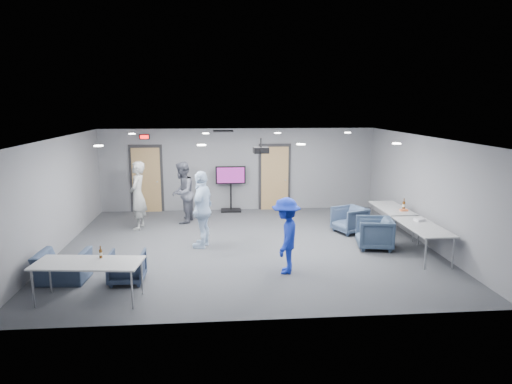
{
  "coord_description": "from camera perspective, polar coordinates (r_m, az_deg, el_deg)",
  "views": [
    {
      "loc": [
        -0.69,
        -10.92,
        3.5
      ],
      "look_at": [
        0.31,
        0.84,
        1.2
      ],
      "focal_mm": 32.0,
      "sensor_mm": 36.0,
      "label": 1
    }
  ],
  "objects": [
    {
      "name": "chair_right_a",
      "position": [
        12.79,
        11.61,
        -3.43
      ],
      "size": [
        1.02,
        1.01,
        0.72
      ],
      "primitive_type": "imported",
      "rotation": [
        0.0,
        0.0,
        -1.18
      ],
      "color": "#3B4C67",
      "rests_on": "floor"
    },
    {
      "name": "downlights",
      "position": [
        10.98,
        -1.26,
        6.76
      ],
      "size": [
        6.18,
        3.78,
        0.02
      ],
      "color": "white",
      "rests_on": "ceiling"
    },
    {
      "name": "chair_right_b",
      "position": [
        11.56,
        14.57,
        -4.99
      ],
      "size": [
        0.97,
        0.95,
        0.76
      ],
      "primitive_type": "imported",
      "rotation": [
        0.0,
        0.0,
        -1.75
      ],
      "color": "#34445A",
      "rests_on": "floor"
    },
    {
      "name": "projector",
      "position": [
        10.94,
        0.62,
        5.27
      ],
      "size": [
        0.37,
        0.36,
        0.36
      ],
      "rotation": [
        0.0,
        0.0,
        0.05
      ],
      "color": "black",
      "rests_on": "ceiling"
    },
    {
      "name": "person_a",
      "position": [
        13.21,
        -14.58,
        -0.44
      ],
      "size": [
        0.53,
        0.75,
        1.92
      ],
      "primitive_type": "imported",
      "rotation": [
        0.0,
        0.0,
        -1.68
      ],
      "color": "#959895",
      "rests_on": "floor"
    },
    {
      "name": "exit_sign",
      "position": [
        15.07,
        -13.77,
        6.71
      ],
      "size": [
        0.32,
        0.08,
        0.16
      ],
      "color": "black",
      "rests_on": "wall_back"
    },
    {
      "name": "hvac_diffuser",
      "position": [
        13.75,
        -4.1,
        7.59
      ],
      "size": [
        0.6,
        0.6,
        0.03
      ],
      "primitive_type": "cube",
      "color": "black",
      "rests_on": "ceiling"
    },
    {
      "name": "floor",
      "position": [
        11.49,
        -1.2,
        -6.72
      ],
      "size": [
        9.0,
        9.0,
        0.0
      ],
      "primitive_type": "plane",
      "color": "#33363A",
      "rests_on": "ground"
    },
    {
      "name": "table_front_left",
      "position": [
        8.72,
        -20.26,
        -8.5
      ],
      "size": [
        1.96,
        0.99,
        0.73
      ],
      "rotation": [
        0.0,
        0.0,
        -0.11
      ],
      "color": "#B4B7B9",
      "rests_on": "floor"
    },
    {
      "name": "wrapper",
      "position": [
        11.64,
        19.79,
        -3.28
      ],
      "size": [
        0.29,
        0.24,
        0.06
      ],
      "primitive_type": "cube",
      "rotation": [
        0.0,
        0.0,
        0.36
      ],
      "color": "silver",
      "rests_on": "table_right_b"
    },
    {
      "name": "tv_stand",
      "position": [
        14.91,
        -3.18,
        0.76
      ],
      "size": [
        0.98,
        0.47,
        1.5
      ],
      "color": "black",
      "rests_on": "floor"
    },
    {
      "name": "wall_left",
      "position": [
        11.77,
        -23.67,
        -0.45
      ],
      "size": [
        0.02,
        8.0,
        2.7
      ],
      "primitive_type": "cube",
      "color": "slate",
      "rests_on": "floor"
    },
    {
      "name": "bottle_right",
      "position": [
        12.74,
        17.99,
        -1.59
      ],
      "size": [
        0.08,
        0.08,
        0.3
      ],
      "color": "#5D3410",
      "rests_on": "table_right_a"
    },
    {
      "name": "bottle_front",
      "position": [
        8.84,
        -18.84,
        -7.29
      ],
      "size": [
        0.06,
        0.06,
        0.23
      ],
      "color": "#5D3410",
      "rests_on": "table_front_left"
    },
    {
      "name": "table_right_a",
      "position": [
        12.89,
        16.62,
        -2.08
      ],
      "size": [
        0.72,
        1.74,
        0.73
      ],
      "rotation": [
        0.0,
        0.0,
        1.57
      ],
      "color": "#B4B7B9",
      "rests_on": "floor"
    },
    {
      "name": "ceiling",
      "position": [
        10.97,
        -1.26,
        6.84
      ],
      "size": [
        9.0,
        9.0,
        0.0
      ],
      "primitive_type": "plane",
      "rotation": [
        3.14,
        0.0,
        0.0
      ],
      "color": "white",
      "rests_on": "wall_back"
    },
    {
      "name": "door_right",
      "position": [
        15.19,
        2.34,
        1.8
      ],
      "size": [
        1.06,
        0.17,
        2.24
      ],
      "color": "black",
      "rests_on": "wall_back"
    },
    {
      "name": "wall_right",
      "position": [
        12.28,
        20.21,
        0.25
      ],
      "size": [
        0.02,
        8.0,
        2.7
      ],
      "primitive_type": "cube",
      "color": "slate",
      "rests_on": "floor"
    },
    {
      "name": "chair_front_a",
      "position": [
        9.5,
        -15.82,
        -9.0
      ],
      "size": [
        0.68,
        0.7,
        0.63
      ],
      "primitive_type": "imported",
      "rotation": [
        0.0,
        0.0,
        3.14
      ],
      "color": "#313D55",
      "rests_on": "floor"
    },
    {
      "name": "table_right_b",
      "position": [
        11.19,
        20.14,
        -4.23
      ],
      "size": [
        0.77,
        1.85,
        0.73
      ],
      "rotation": [
        0.0,
        0.0,
        1.57
      ],
      "color": "#B4B7B9",
      "rests_on": "floor"
    },
    {
      "name": "wall_front",
      "position": [
        7.28,
        0.79,
        -6.15
      ],
      "size": [
        9.0,
        0.02,
        2.7
      ],
      "primitive_type": "cube",
      "color": "slate",
      "rests_on": "floor"
    },
    {
      "name": "person_c",
      "position": [
        11.25,
        -6.72,
        -2.15
      ],
      "size": [
        0.78,
        1.2,
        1.9
      ],
      "primitive_type": "imported",
      "rotation": [
        0.0,
        0.0,
        -1.87
      ],
      "color": "#C6DFFF",
      "rests_on": "floor"
    },
    {
      "name": "chair_front_b",
      "position": [
        9.94,
        -23.0,
        -8.61
      ],
      "size": [
        1.0,
        0.89,
        0.62
      ],
      "primitive_type": "imported",
      "rotation": [
        0.0,
        0.0,
        3.07
      ],
      "color": "#384761",
      "rests_on": "floor"
    },
    {
      "name": "snack_box",
      "position": [
        12.57,
        18.0,
        -2.16
      ],
      "size": [
        0.19,
        0.13,
        0.04
      ],
      "primitive_type": "cube",
      "rotation": [
        0.0,
        0.0,
        0.01
      ],
      "color": "#E06738",
      "rests_on": "table_right_a"
    },
    {
      "name": "wall_back",
      "position": [
        15.09,
        -2.2,
        2.82
      ],
      "size": [
        9.0,
        0.02,
        2.7
      ],
      "primitive_type": "cube",
      "color": "slate",
      "rests_on": "floor"
    },
    {
      "name": "person_d",
      "position": [
        9.53,
        3.76,
        -5.46
      ],
      "size": [
        0.83,
        1.15,
        1.6
      ],
      "primitive_type": "imported",
      "rotation": [
        0.0,
        0.0,
        -1.82
      ],
      "color": "#192FA8",
      "rests_on": "floor"
    },
    {
      "name": "door_left",
      "position": [
        15.25,
        -13.52,
        1.54
      ],
      "size": [
        1.06,
        0.17,
        2.24
      ],
      "color": "black",
      "rests_on": "wall_back"
    },
    {
      "name": "person_b",
      "position": [
        13.63,
        -9.2,
        -0.08
      ],
      "size": [
        0.85,
        1.0,
        1.82
      ],
      "primitive_type": "imported",
      "rotation": [
        0.0,
        0.0,
        -1.77
      ],
      "color": "#545764",
      "rests_on": "floor"
    }
  ]
}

